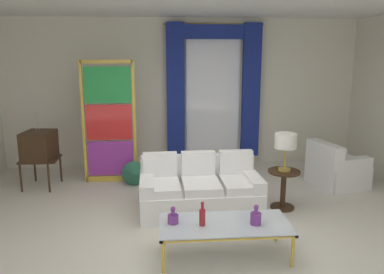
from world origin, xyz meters
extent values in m
plane|color=silver|center=(0.00, 0.00, 0.00)|extent=(16.00, 16.00, 0.00)
cube|color=silver|center=(0.00, 3.06, 1.50)|extent=(8.00, 0.12, 3.00)
cube|color=white|center=(0.00, 0.80, 3.02)|extent=(8.00, 7.60, 0.04)
cube|color=white|center=(0.64, 2.98, 1.55)|extent=(1.10, 0.02, 2.50)
cylinder|color=gold|center=(0.64, 2.90, 2.86)|extent=(2.00, 0.04, 0.04)
cube|color=navy|center=(-0.13, 2.88, 1.55)|extent=(0.36, 0.12, 2.70)
cube|color=navy|center=(1.41, 2.88, 1.55)|extent=(0.36, 0.12, 2.70)
cube|color=navy|center=(0.64, 2.88, 2.72)|extent=(1.80, 0.10, 0.28)
cube|color=white|center=(0.13, 0.46, 0.19)|extent=(1.76, 0.95, 0.38)
cube|color=white|center=(0.12, 0.83, 0.39)|extent=(1.74, 0.25, 0.78)
cube|color=white|center=(0.90, 0.48, 0.28)|extent=(0.22, 0.86, 0.56)
cube|color=white|center=(-0.65, 0.44, 0.28)|extent=(0.22, 0.86, 0.56)
cube|color=white|center=(0.71, 0.43, 0.44)|extent=(0.55, 0.75, 0.12)
cube|color=white|center=(0.70, 0.75, 0.66)|extent=(0.51, 0.15, 0.40)
cube|color=white|center=(0.13, 0.41, 0.44)|extent=(0.55, 0.75, 0.12)
cube|color=white|center=(0.12, 0.73, 0.66)|extent=(0.51, 0.15, 0.40)
cube|color=white|center=(-0.45, 0.40, 0.44)|extent=(0.55, 0.75, 0.12)
cube|color=white|center=(-0.46, 0.72, 0.66)|extent=(0.51, 0.15, 0.40)
cube|color=silver|center=(0.27, -0.82, 0.40)|extent=(1.50, 0.69, 0.02)
cube|color=gold|center=(0.27, -0.49, 0.38)|extent=(1.50, 0.04, 0.03)
cube|color=gold|center=(0.27, -1.14, 0.38)|extent=(1.50, 0.04, 0.03)
cube|color=gold|center=(-0.46, -0.82, 0.38)|extent=(0.04, 0.69, 0.03)
cube|color=gold|center=(1.00, -0.82, 0.38)|extent=(0.04, 0.69, 0.03)
cylinder|color=gold|center=(-0.44, -0.51, 0.19)|extent=(0.04, 0.04, 0.38)
cylinder|color=gold|center=(0.98, -0.51, 0.19)|extent=(0.04, 0.04, 0.38)
cylinder|color=gold|center=(-0.44, -1.12, 0.19)|extent=(0.04, 0.04, 0.38)
cylinder|color=gold|center=(0.98, -1.12, 0.19)|extent=(0.04, 0.04, 0.38)
cylinder|color=#753384|center=(-0.32, -0.77, 0.46)|extent=(0.12, 0.12, 0.10)
cylinder|color=#753384|center=(-0.32, -0.77, 0.54)|extent=(0.04, 0.04, 0.05)
sphere|color=#753384|center=(-0.32, -0.77, 0.58)|extent=(0.06, 0.06, 0.06)
cylinder|color=maroon|center=(0.01, -0.85, 0.50)|extent=(0.07, 0.07, 0.19)
cylinder|color=maroon|center=(0.01, -0.85, 0.63)|extent=(0.03, 0.03, 0.06)
sphere|color=maroon|center=(0.01, -0.85, 0.67)|extent=(0.04, 0.04, 0.04)
cylinder|color=#753384|center=(0.62, -0.88, 0.48)|extent=(0.12, 0.12, 0.13)
cylinder|color=#753384|center=(0.62, -0.88, 0.57)|extent=(0.04, 0.04, 0.05)
sphere|color=#753384|center=(0.62, -0.88, 0.62)|extent=(0.06, 0.06, 0.06)
cube|color=#382314|center=(-2.55, 1.81, 0.50)|extent=(0.62, 0.54, 0.03)
cylinder|color=#382314|center=(-2.82, 1.56, 0.25)|extent=(0.04, 0.04, 0.50)
cylinder|color=#382314|center=(-2.76, 2.11, 0.25)|extent=(0.04, 0.04, 0.50)
cylinder|color=#382314|center=(-2.34, 1.50, 0.25)|extent=(0.04, 0.04, 0.50)
cylinder|color=#382314|center=(-2.28, 2.06, 0.25)|extent=(0.04, 0.04, 0.50)
cube|color=#382314|center=(-2.55, 1.81, 0.76)|extent=(0.54, 0.61, 0.48)
cube|color=black|center=(-2.78, 1.83, 0.78)|extent=(0.06, 0.39, 0.30)
cylinder|color=gold|center=(-2.79, 1.75, 0.59)|extent=(0.02, 0.04, 0.04)
cylinder|color=gold|center=(-2.77, 1.91, 0.59)|extent=(0.02, 0.04, 0.04)
cylinder|color=silver|center=(-2.55, 1.81, 1.18)|extent=(0.02, 0.13, 0.34)
cylinder|color=silver|center=(-2.55, 1.81, 1.18)|extent=(0.02, 0.13, 0.34)
cube|color=white|center=(2.69, 1.45, 0.20)|extent=(0.97, 0.97, 0.40)
cube|color=white|center=(2.69, 1.45, 0.45)|extent=(0.83, 0.83, 0.10)
cube|color=white|center=(2.38, 1.37, 0.40)|extent=(0.39, 0.82, 0.80)
cube|color=white|center=(2.62, 1.76, 0.29)|extent=(0.76, 0.35, 0.58)
cube|color=white|center=(2.77, 1.14, 0.29)|extent=(0.76, 0.35, 0.58)
cube|color=gold|center=(-1.81, 2.01, 1.10)|extent=(0.05, 0.05, 2.20)
cube|color=gold|center=(-0.91, 2.01, 1.10)|extent=(0.05, 0.05, 2.20)
cube|color=gold|center=(-1.36, 2.01, 2.17)|extent=(0.90, 0.05, 0.06)
cube|color=gold|center=(-1.36, 2.01, 0.05)|extent=(0.90, 0.05, 0.10)
cube|color=purple|center=(-1.36, 2.01, 0.43)|extent=(0.82, 0.02, 0.64)
cube|color=red|center=(-1.36, 2.01, 1.10)|extent=(0.82, 0.02, 0.64)
cube|color=#238E3D|center=(-1.36, 2.01, 1.77)|extent=(0.82, 0.02, 0.64)
cylinder|color=beige|center=(-0.93, 1.83, 0.03)|extent=(0.16, 0.16, 0.06)
ellipsoid|color=#205BAA|center=(-0.93, 1.83, 0.14)|extent=(0.18, 0.32, 0.20)
sphere|color=#205BAA|center=(-0.93, 1.97, 0.25)|extent=(0.09, 0.09, 0.09)
cone|color=gold|center=(-0.93, 2.03, 0.25)|extent=(0.02, 0.04, 0.02)
cone|color=#2C7354|center=(-0.93, 1.65, 0.24)|extent=(0.44, 0.40, 0.50)
cylinder|color=#382314|center=(1.39, 0.51, 0.58)|extent=(0.48, 0.48, 0.03)
cylinder|color=#382314|center=(1.39, 0.51, 0.29)|extent=(0.08, 0.08, 0.55)
cylinder|color=#382314|center=(1.39, 0.51, 0.01)|extent=(0.36, 0.36, 0.03)
cylinder|color=#B29338|center=(1.39, 0.51, 0.61)|extent=(0.18, 0.18, 0.04)
cylinder|color=#B29338|center=(1.39, 0.51, 0.81)|extent=(0.03, 0.03, 0.36)
cylinder|color=white|center=(1.39, 0.51, 1.05)|extent=(0.32, 0.32, 0.22)
camera|label=1|loc=(-0.44, -4.89, 2.33)|focal=36.15mm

